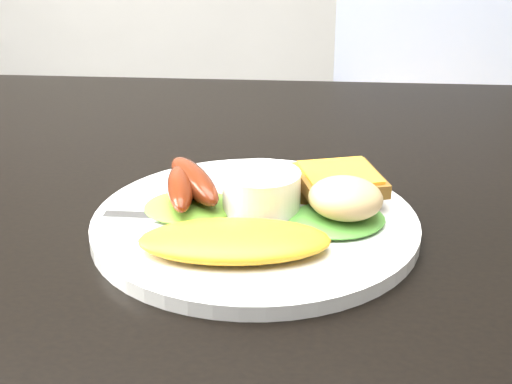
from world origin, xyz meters
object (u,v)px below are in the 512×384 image
object	(u,v)px
dining_table	(249,202)
plate	(255,224)
dining_chair	(431,138)
person	(66,25)

from	to	relation	value
dining_table	plate	xyz separation A→B (m)	(0.01, -0.10, 0.03)
plate	dining_chair	bearing A→B (deg)	72.95
person	dining_table	bearing A→B (deg)	113.22
dining_chair	dining_table	bearing A→B (deg)	-99.53
plate	person	bearing A→B (deg)	120.40
dining_chair	person	bearing A→B (deg)	-135.17
dining_chair	plate	xyz separation A→B (m)	(-0.34, -1.12, 0.31)
dining_table	dining_chair	distance (m)	1.12
plate	dining_table	bearing A→B (deg)	97.92
dining_table	person	xyz separation A→B (m)	(-0.35, 0.52, 0.08)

